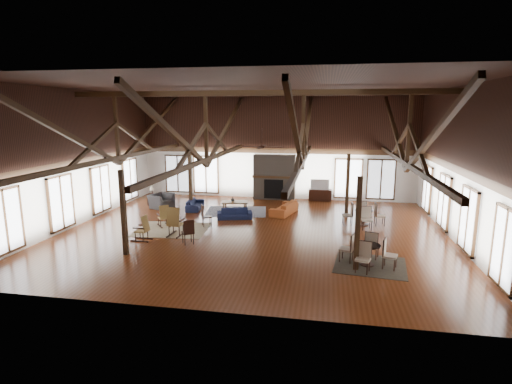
% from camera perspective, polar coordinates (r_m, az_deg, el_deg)
% --- Properties ---
extents(floor, '(16.00, 16.00, 0.00)m').
position_cam_1_polar(floor, '(17.07, -0.34, -5.70)').
color(floor, '#5A2913').
rests_on(floor, ground).
extents(ceiling, '(16.00, 14.00, 0.02)m').
position_cam_1_polar(ceiling, '(16.35, -0.36, 14.84)').
color(ceiling, black).
rests_on(ceiling, wall_back).
extents(wall_back, '(16.00, 0.02, 6.00)m').
position_cam_1_polar(wall_back, '(23.33, 2.79, 6.40)').
color(wall_back, white).
rests_on(wall_back, floor).
extents(wall_front, '(16.00, 0.02, 6.00)m').
position_cam_1_polar(wall_front, '(9.73, -7.85, -0.62)').
color(wall_front, white).
rests_on(wall_front, floor).
extents(wall_left, '(0.02, 14.00, 6.00)m').
position_cam_1_polar(wall_left, '(19.54, -24.17, 4.47)').
color(wall_left, white).
rests_on(wall_left, floor).
extents(wall_right, '(0.02, 14.00, 6.00)m').
position_cam_1_polar(wall_right, '(16.94, 27.37, 3.29)').
color(wall_right, white).
rests_on(wall_right, floor).
extents(roof_truss, '(15.60, 14.07, 3.14)m').
position_cam_1_polar(roof_truss, '(16.35, -0.36, 7.93)').
color(roof_truss, '#32210E').
rests_on(roof_truss, wall_back).
extents(post_grid, '(8.16, 7.16, 3.05)m').
position_cam_1_polar(post_grid, '(16.69, -0.34, -0.69)').
color(post_grid, '#32210E').
rests_on(post_grid, floor).
extents(fireplace, '(2.50, 0.69, 2.60)m').
position_cam_1_polar(fireplace, '(23.21, 2.64, 2.12)').
color(fireplace, '#61564A').
rests_on(fireplace, floor).
extents(ceiling_fan, '(1.60, 1.60, 0.75)m').
position_cam_1_polar(ceiling_fan, '(15.30, 0.82, 6.58)').
color(ceiling_fan, black).
rests_on(ceiling_fan, roof_truss).
extents(sofa_navy_front, '(1.76, 1.05, 0.48)m').
position_cam_1_polar(sofa_navy_front, '(19.10, -3.07, -3.11)').
color(sofa_navy_front, '#151B3B').
rests_on(sofa_navy_front, floor).
extents(sofa_navy_left, '(1.80, 0.88, 0.51)m').
position_cam_1_polar(sofa_navy_left, '(21.19, -8.70, -1.75)').
color(sofa_navy_left, '#141B39').
rests_on(sofa_navy_left, floor).
extents(sofa_orange, '(2.21, 1.32, 0.61)m').
position_cam_1_polar(sofa_orange, '(20.02, 4.04, -2.27)').
color(sofa_orange, '#A44B1F').
rests_on(sofa_orange, floor).
extents(coffee_table, '(1.42, 0.92, 0.50)m').
position_cam_1_polar(coffee_table, '(20.51, -3.05, -1.52)').
color(coffee_table, brown).
rests_on(coffee_table, floor).
extents(vase, '(0.25, 0.25, 0.20)m').
position_cam_1_polar(vase, '(20.55, -3.35, -1.05)').
color(vase, '#B2B2B2').
rests_on(vase, coffee_table).
extents(armchair, '(1.42, 1.34, 0.74)m').
position_cam_1_polar(armchair, '(21.81, -13.38, -1.24)').
color(armchair, '#2E2E30').
rests_on(armchair, floor).
extents(side_table_lamp, '(0.42, 0.42, 1.08)m').
position_cam_1_polar(side_table_lamp, '(22.59, -14.57, -0.76)').
color(side_table_lamp, black).
rests_on(side_table_lamp, floor).
extents(rocking_chair_a, '(0.79, 0.84, 0.98)m').
position_cam_1_polar(rocking_chair_a, '(18.18, -13.01, -3.42)').
color(rocking_chair_a, olive).
rests_on(rocking_chair_a, floor).
extents(rocking_chair_b, '(0.56, 0.97, 1.22)m').
position_cam_1_polar(rocking_chair_b, '(16.70, -11.54, -4.27)').
color(rocking_chair_b, olive).
rests_on(rocking_chair_b, floor).
extents(rocking_chair_c, '(0.81, 0.47, 1.02)m').
position_cam_1_polar(rocking_chair_c, '(16.43, -15.79, -5.08)').
color(rocking_chair_c, olive).
rests_on(rocking_chair_c, floor).
extents(side_chair_a, '(0.56, 0.56, 0.99)m').
position_cam_1_polar(side_chair_a, '(17.84, -7.36, -3.13)').
color(side_chair_a, black).
rests_on(side_chair_a, floor).
extents(side_chair_b, '(0.58, 0.58, 0.98)m').
position_cam_1_polar(side_chair_b, '(15.54, -9.62, -5.39)').
color(side_chair_b, black).
rests_on(side_chair_b, floor).
extents(cafe_table_near, '(1.92, 1.92, 0.98)m').
position_cam_1_polar(cafe_table_near, '(13.85, 15.68, -8.10)').
color(cafe_table_near, black).
rests_on(cafe_table_near, floor).
extents(cafe_table_far, '(1.92, 1.92, 0.99)m').
position_cam_1_polar(cafe_table_far, '(18.58, 15.12, -3.10)').
color(cafe_table_far, black).
rests_on(cafe_table_far, floor).
extents(cup_near, '(0.14, 0.14, 0.10)m').
position_cam_1_polar(cup_near, '(13.82, 15.37, -6.97)').
color(cup_near, '#B2B2B2').
rests_on(cup_near, cafe_table_near).
extents(cup_far, '(0.13, 0.13, 0.09)m').
position_cam_1_polar(cup_far, '(18.61, 15.20, -2.25)').
color(cup_far, '#B2B2B2').
rests_on(cup_far, cafe_table_far).
extents(tv_console, '(1.29, 0.48, 0.64)m').
position_cam_1_polar(tv_console, '(23.28, 9.15, -0.41)').
color(tv_console, black).
rests_on(tv_console, floor).
extents(television, '(1.04, 0.16, 0.60)m').
position_cam_1_polar(television, '(23.16, 9.11, 1.10)').
color(television, '#B2B2B2').
rests_on(television, tv_console).
extents(rug_tan, '(3.20, 2.60, 0.01)m').
position_cam_1_polar(rug_tan, '(17.74, -11.91, -5.27)').
color(rug_tan, tan).
rests_on(rug_tan, floor).
extents(rug_navy, '(3.29, 2.66, 0.01)m').
position_cam_1_polar(rug_navy, '(20.49, -2.82, -2.79)').
color(rug_navy, '#161E3F').
rests_on(rug_navy, floor).
extents(rug_dark, '(2.53, 2.35, 0.01)m').
position_cam_1_polar(rug_dark, '(14.02, 15.99, -9.99)').
color(rug_dark, black).
rests_on(rug_dark, floor).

